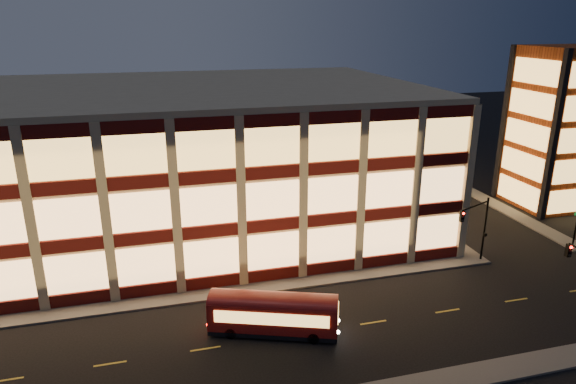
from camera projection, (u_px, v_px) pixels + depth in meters
name	position (u px, v px, depth m)	size (l,w,h in m)	color
ground	(223.00, 299.00, 39.85)	(200.00, 200.00, 0.00)	black
sidewalk_office_south	(183.00, 297.00, 40.01)	(54.00, 2.00, 0.15)	#514F4C
sidewalk_office_east	(395.00, 202.00, 61.04)	(2.00, 30.00, 0.15)	#514F4C
sidewalk_tower_west	(476.00, 194.00, 63.74)	(2.00, 30.00, 0.15)	#514F4C
office_building	(168.00, 158.00, 52.31)	(50.45, 30.45, 14.50)	tan
stair_tower	(558.00, 129.00, 57.74)	(8.60, 8.60, 18.00)	#8C3814
traffic_signal_far	(477.00, 222.00, 44.21)	(3.79, 1.87, 6.00)	black
trolley_bus	(273.00, 312.00, 35.14)	(9.01, 5.18, 2.98)	maroon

